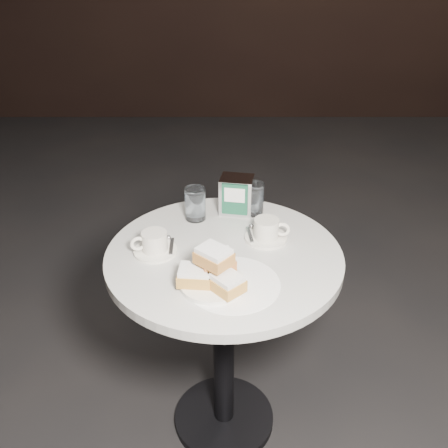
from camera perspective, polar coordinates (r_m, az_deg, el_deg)
ground at (r=1.98m, az=0.00°, el=-21.46°), size 7.00×7.00×0.00m
cafe_table at (r=1.59m, az=0.00°, el=-9.20°), size 0.70×0.70×0.74m
sugar_spill at (r=1.35m, az=0.99°, el=-6.83°), size 0.33×0.33×0.00m
beignet_plate at (r=1.32m, az=-1.29°, el=-5.59°), size 0.23×0.23×0.11m
coffee_cup_left at (r=1.47m, az=-7.97°, el=-2.26°), size 0.16×0.16×0.07m
coffee_cup_right at (r=1.52m, az=4.91°, el=-0.78°), size 0.15×0.15×0.07m
water_glass_left at (r=1.62m, az=-3.31°, el=2.28°), size 0.07×0.07×0.11m
water_glass_right at (r=1.65m, az=3.41°, el=2.87°), size 0.08×0.08×0.11m
napkin_dispenser at (r=1.66m, az=1.45°, el=3.35°), size 0.12×0.11×0.12m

